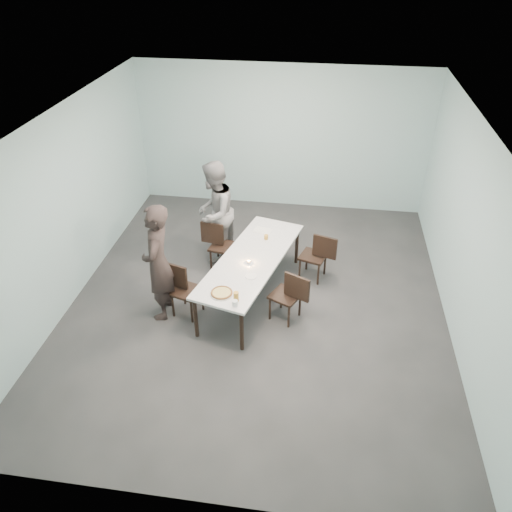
# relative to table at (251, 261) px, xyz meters

# --- Properties ---
(ground) EXTENTS (7.00, 7.00, 0.00)m
(ground) POSITION_rel_table_xyz_m (0.12, -0.13, -0.69)
(ground) COLOR #333335
(ground) RESTS_ON ground
(room_shell) EXTENTS (6.02, 7.02, 3.01)m
(room_shell) POSITION_rel_table_xyz_m (0.12, -0.13, 1.33)
(room_shell) COLOR #A7CED2
(room_shell) RESTS_ON ground
(table) EXTENTS (1.52, 2.74, 0.75)m
(table) POSITION_rel_table_xyz_m (0.00, 0.00, 0.00)
(table) COLOR white
(table) RESTS_ON ground
(chair_near_left) EXTENTS (0.65, 0.52, 0.87)m
(chair_near_left) POSITION_rel_table_xyz_m (-1.00, -0.56, -0.19)
(chair_near_left) COLOR black
(chair_near_left) RESTS_ON ground
(chair_far_left) EXTENTS (0.64, 0.48, 0.87)m
(chair_far_left) POSITION_rel_table_xyz_m (-0.70, 0.77, -0.19)
(chair_far_left) COLOR black
(chair_far_left) RESTS_ON ground
(chair_near_right) EXTENTS (0.65, 0.56, 0.87)m
(chair_near_right) POSITION_rel_table_xyz_m (0.67, -0.51, -0.19)
(chair_near_right) COLOR black
(chair_near_right) RESTS_ON ground
(chair_far_right) EXTENTS (0.65, 0.53, 0.87)m
(chair_far_right) POSITION_rel_table_xyz_m (1.05, 0.66, -0.19)
(chair_far_right) COLOR black
(chair_far_right) RESTS_ON ground
(diner_near) EXTENTS (0.53, 0.74, 1.90)m
(diner_near) POSITION_rel_table_xyz_m (-1.31, -0.63, 0.26)
(diner_near) COLOR black
(diner_near) RESTS_ON ground
(diner_far) EXTENTS (0.82, 0.99, 1.87)m
(diner_far) POSITION_rel_table_xyz_m (-0.82, 1.07, 0.24)
(diner_far) COLOR slate
(diner_far) RESTS_ON ground
(pizza) EXTENTS (0.34, 0.34, 0.04)m
(pizza) POSITION_rel_table_xyz_m (-0.28, -0.98, 0.08)
(pizza) COLOR white
(pizza) RESTS_ON table
(side_plate) EXTENTS (0.18, 0.18, 0.01)m
(side_plate) POSITION_rel_table_xyz_m (0.07, -0.49, 0.06)
(side_plate) COLOR white
(side_plate) RESTS_ON table
(beer_glass) EXTENTS (0.08, 0.08, 0.15)m
(beer_glass) POSITION_rel_table_xyz_m (-0.04, -1.10, 0.13)
(beer_glass) COLOR #BD8629
(beer_glass) RESTS_ON table
(water_tumbler) EXTENTS (0.08, 0.08, 0.09)m
(water_tumbler) POSITION_rel_table_xyz_m (-0.04, -1.21, 0.10)
(water_tumbler) COLOR silver
(water_tumbler) RESTS_ON table
(tealight) EXTENTS (0.06, 0.06, 0.05)m
(tealight) POSITION_rel_table_xyz_m (-0.01, -0.15, 0.08)
(tealight) COLOR silver
(tealight) RESTS_ON table
(amber_tumbler) EXTENTS (0.07, 0.07, 0.08)m
(amber_tumbler) POSITION_rel_table_xyz_m (0.16, 0.61, 0.10)
(amber_tumbler) COLOR #BD8629
(amber_tumbler) RESTS_ON table
(menu) EXTENTS (0.35, 0.29, 0.01)m
(menu) POSITION_rel_table_xyz_m (0.07, 0.87, 0.06)
(menu) COLOR silver
(menu) RESTS_ON table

